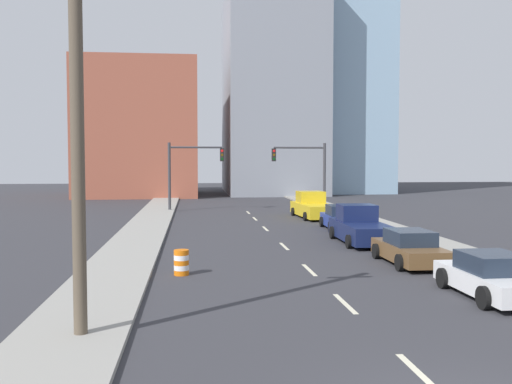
# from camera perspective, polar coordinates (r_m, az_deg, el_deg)

# --- Properties ---
(sidewalk_left) EXTENTS (2.78, 92.76, 0.15)m
(sidewalk_left) POSITION_cam_1_polar(r_m,az_deg,el_deg) (55.38, -9.37, -1.24)
(sidewalk_left) COLOR gray
(sidewalk_left) RESTS_ON ground
(sidewalk_right) EXTENTS (2.78, 92.76, 0.15)m
(sidewalk_right) POSITION_cam_1_polar(r_m,az_deg,el_deg) (56.58, 5.94, -1.12)
(sidewalk_right) COLOR gray
(sidewalk_right) RESTS_ON ground
(lane_stripe_at_2m) EXTENTS (0.16, 2.40, 0.01)m
(lane_stripe_at_2m) POSITION_cam_1_polar(r_m,az_deg,el_deg) (12.43, 16.12, -17.12)
(lane_stripe_at_2m) COLOR beige
(lane_stripe_at_2m) RESTS_ON ground
(lane_stripe_at_8m) EXTENTS (0.16, 2.40, 0.01)m
(lane_stripe_at_8m) POSITION_cam_1_polar(r_m,az_deg,el_deg) (17.60, 8.89, -10.96)
(lane_stripe_at_8m) COLOR beige
(lane_stripe_at_8m) RESTS_ON ground
(lane_stripe_at_13m) EXTENTS (0.16, 2.40, 0.01)m
(lane_stripe_at_13m) POSITION_cam_1_polar(r_m,az_deg,el_deg) (22.62, 5.35, -7.76)
(lane_stripe_at_13m) COLOR beige
(lane_stripe_at_13m) RESTS_ON ground
(lane_stripe_at_19m) EXTENTS (0.16, 2.40, 0.01)m
(lane_stripe_at_19m) POSITION_cam_1_polar(r_m,az_deg,el_deg) (28.65, 2.83, -5.44)
(lane_stripe_at_19m) COLOR beige
(lane_stripe_at_19m) RESTS_ON ground
(lane_stripe_at_27m) EXTENTS (0.16, 2.40, 0.01)m
(lane_stripe_at_27m) POSITION_cam_1_polar(r_m,az_deg,el_deg) (35.92, 0.95, -3.68)
(lane_stripe_at_27m) COLOR beige
(lane_stripe_at_27m) RESTS_ON ground
(lane_stripe_at_33m) EXTENTS (0.16, 2.40, 0.01)m
(lane_stripe_at_33m) POSITION_cam_1_polar(r_m,az_deg,el_deg) (41.97, -0.11, -2.69)
(lane_stripe_at_33m) COLOR beige
(lane_stripe_at_33m) RESTS_ON ground
(lane_stripe_at_38m) EXTENTS (0.16, 2.40, 0.01)m
(lane_stripe_at_38m) POSITION_cam_1_polar(r_m,az_deg,el_deg) (47.02, -0.78, -2.06)
(lane_stripe_at_38m) COLOR beige
(lane_stripe_at_38m) RESTS_ON ground
(building_brick_left) EXTENTS (14.00, 16.00, 16.00)m
(building_brick_left) POSITION_cam_1_polar(r_m,az_deg,el_deg) (72.15, -11.52, 6.05)
(building_brick_left) COLOR #9E513D
(building_brick_left) RESTS_ON ground
(building_office_center) EXTENTS (12.00, 20.00, 26.49)m
(building_office_center) POSITION_cam_1_polar(r_m,az_deg,el_deg) (76.99, 1.48, 9.84)
(building_office_center) COLOR gray
(building_office_center) RESTS_ON ground
(building_glass_right) EXTENTS (13.00, 20.00, 37.37)m
(building_glass_right) POSITION_cam_1_polar(r_m,az_deg,el_deg) (83.33, 7.41, 13.09)
(building_glass_right) COLOR #8CADC6
(building_glass_right) RESTS_ON ground
(traffic_signal_left) EXTENTS (4.73, 0.35, 5.80)m
(traffic_signal_left) POSITION_cam_1_polar(r_m,az_deg,el_deg) (48.49, -6.99, 2.57)
(traffic_signal_left) COLOR #38383D
(traffic_signal_left) RESTS_ON ground
(traffic_signal_right) EXTENTS (4.73, 0.35, 5.80)m
(traffic_signal_right) POSITION_cam_1_polar(r_m,az_deg,el_deg) (49.49, 5.27, 2.59)
(traffic_signal_right) COLOR #38383D
(traffic_signal_right) RESTS_ON ground
(utility_pole_left_near) EXTENTS (1.60, 0.32, 9.56)m
(utility_pole_left_near) POSITION_cam_1_polar(r_m,az_deg,el_deg) (14.07, -17.43, 5.54)
(utility_pole_left_near) COLOR brown
(utility_pole_left_near) RESTS_ON ground
(traffic_barrel) EXTENTS (0.56, 0.56, 0.95)m
(traffic_barrel) POSITION_cam_1_polar(r_m,az_deg,el_deg) (21.65, -7.47, -7.00)
(traffic_barrel) COLOR orange
(traffic_barrel) RESTS_ON ground
(sedan_white) EXTENTS (2.19, 4.46, 1.40)m
(sedan_white) POSITION_cam_1_polar(r_m,az_deg,el_deg) (19.48, 22.53, -7.85)
(sedan_white) COLOR silver
(sedan_white) RESTS_ON ground
(sedan_brown) EXTENTS (2.14, 4.57, 1.41)m
(sedan_brown) POSITION_cam_1_polar(r_m,az_deg,el_deg) (24.52, 15.12, -5.47)
(sedan_brown) COLOR brown
(sedan_brown) RESTS_ON ground
(pickup_truck_navy) EXTENTS (2.47, 5.66, 1.94)m
(pickup_truck_navy) POSITION_cam_1_polar(r_m,az_deg,el_deg) (30.31, 10.37, -3.50)
(pickup_truck_navy) COLOR #141E47
(pickup_truck_navy) RESTS_ON ground
(sedan_blue) EXTENTS (2.23, 4.67, 1.52)m
(sedan_blue) POSITION_cam_1_polar(r_m,az_deg,el_deg) (35.87, 8.49, -2.62)
(sedan_blue) COLOR navy
(sedan_blue) RESTS_ON ground
(pickup_truck_yellow) EXTENTS (2.69, 6.35, 1.95)m
(pickup_truck_yellow) POSITION_cam_1_polar(r_m,az_deg,el_deg) (43.00, 5.73, -1.51)
(pickup_truck_yellow) COLOR gold
(pickup_truck_yellow) RESTS_ON ground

